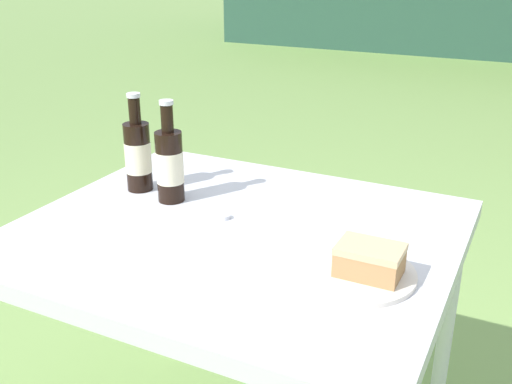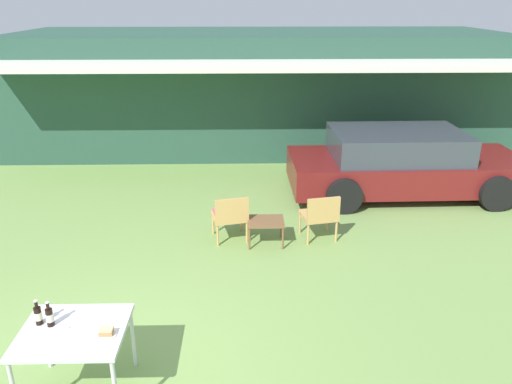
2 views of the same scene
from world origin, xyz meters
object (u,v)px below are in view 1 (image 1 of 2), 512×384
Objects in this scene: cake_on_plate at (361,266)px; cola_bottle_near at (170,164)px; patio_table at (236,254)px; cola_bottle_far at (138,154)px.

cake_on_plate is 0.95× the size of cola_bottle_near.
cake_on_plate reaches higher than patio_table.
cola_bottle_far is (-0.64, 0.18, 0.07)m from cake_on_plate.
patio_table is 0.34m from cake_on_plate.
cola_bottle_near reaches higher than cake_on_plate.
cola_bottle_near is at bearing -12.89° from cola_bottle_far.
cake_on_plate is (0.31, -0.08, 0.09)m from patio_table.
patio_table is at bearing 164.97° from cake_on_plate.
cake_on_plate is 0.56m from cola_bottle_near.
patio_table is 3.77× the size of cola_bottle_far.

